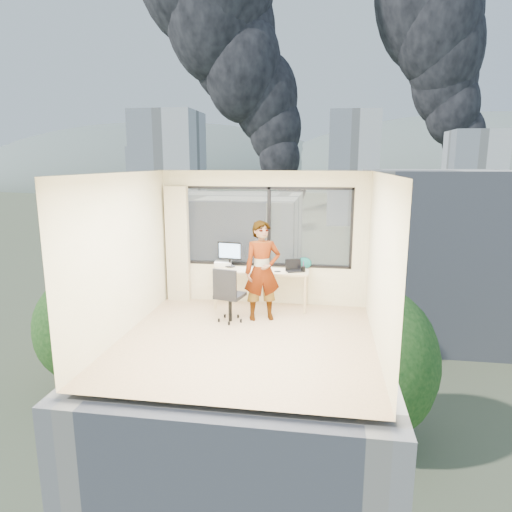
% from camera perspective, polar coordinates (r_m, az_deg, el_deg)
% --- Properties ---
extents(floor, '(4.00, 4.00, 0.01)m').
position_cam_1_polar(floor, '(7.21, -1.25, -10.62)').
color(floor, tan).
rests_on(floor, ground).
extents(ceiling, '(4.00, 4.00, 0.01)m').
position_cam_1_polar(ceiling, '(6.66, -1.35, 10.51)').
color(ceiling, white).
rests_on(ceiling, ground).
extents(wall_front, '(4.00, 0.01, 2.60)m').
position_cam_1_polar(wall_front, '(4.93, -5.41, -5.42)').
color(wall_front, beige).
rests_on(wall_front, ground).
extents(wall_left, '(0.01, 4.00, 2.60)m').
position_cam_1_polar(wall_left, '(7.43, -16.66, 0.05)').
color(wall_left, beige).
rests_on(wall_left, ground).
extents(wall_right, '(0.01, 4.00, 2.60)m').
position_cam_1_polar(wall_right, '(6.77, 15.62, -1.02)').
color(wall_right, beige).
rests_on(wall_right, ground).
extents(window_wall, '(3.30, 0.16, 1.55)m').
position_cam_1_polar(window_wall, '(8.72, 1.34, 3.74)').
color(window_wall, black).
rests_on(window_wall, ground).
extents(curtain, '(0.45, 0.14, 2.30)m').
position_cam_1_polar(curtain, '(9.06, -9.94, 1.48)').
color(curtain, beige).
rests_on(curtain, floor).
extents(desk, '(1.80, 0.60, 0.75)m').
position_cam_1_polar(desk, '(8.64, 0.68, -4.14)').
color(desk, tan).
rests_on(desk, floor).
extents(chair, '(0.61, 0.61, 1.00)m').
position_cam_1_polar(chair, '(7.86, -3.33, -4.82)').
color(chair, black).
rests_on(chair, floor).
extents(person, '(0.75, 0.61, 1.77)m').
position_cam_1_polar(person, '(7.87, 0.80, -1.90)').
color(person, '#2D2D33').
rests_on(person, floor).
extents(monitor, '(0.51, 0.19, 0.50)m').
position_cam_1_polar(monitor, '(8.73, -3.34, 0.23)').
color(monitor, black).
rests_on(monitor, desk).
extents(game_console, '(0.37, 0.32, 0.08)m').
position_cam_1_polar(game_console, '(8.89, -4.22, -0.94)').
color(game_console, white).
rests_on(game_console, desk).
extents(laptop, '(0.40, 0.41, 0.20)m').
position_cam_1_polar(laptop, '(8.40, 4.96, -1.30)').
color(laptop, black).
rests_on(laptop, desk).
extents(cellphone, '(0.13, 0.08, 0.01)m').
position_cam_1_polar(cellphone, '(8.38, 2.75, -1.96)').
color(cellphone, black).
rests_on(cellphone, desk).
extents(pen_cup, '(0.08, 0.08, 0.10)m').
position_cam_1_polar(pen_cup, '(8.41, 6.04, -1.66)').
color(pen_cup, black).
rests_on(pen_cup, desk).
extents(handbag, '(0.32, 0.23, 0.22)m').
position_cam_1_polar(handbag, '(8.64, 6.14, -0.88)').
color(handbag, '#0D4E4C').
rests_on(handbag, desk).
extents(exterior_ground, '(400.00, 400.00, 0.04)m').
position_cam_1_polar(exterior_ground, '(127.67, 8.28, 4.24)').
color(exterior_ground, '#515B3D').
rests_on(exterior_ground, ground).
extents(near_bldg_a, '(16.00, 12.00, 14.00)m').
position_cam_1_polar(near_bldg_a, '(39.18, -6.49, -2.59)').
color(near_bldg_a, '#EBE7C5').
rests_on(near_bldg_a, exterior_ground).
extents(near_bldg_b, '(14.00, 13.00, 16.00)m').
position_cam_1_polar(near_bldg_b, '(46.68, 22.09, 0.21)').
color(near_bldg_b, white).
rests_on(near_bldg_b, exterior_ground).
extents(far_tower_a, '(14.00, 14.00, 28.00)m').
position_cam_1_polar(far_tower_a, '(107.84, -10.92, 10.23)').
color(far_tower_a, silver).
rests_on(far_tower_a, exterior_ground).
extents(far_tower_b, '(13.00, 13.00, 30.00)m').
position_cam_1_polar(far_tower_b, '(126.75, 12.17, 10.86)').
color(far_tower_b, silver).
rests_on(far_tower_b, exterior_ground).
extents(far_tower_c, '(15.00, 15.00, 26.00)m').
position_cam_1_polar(far_tower_c, '(153.01, 25.87, 9.33)').
color(far_tower_c, silver).
rests_on(far_tower_c, exterior_ground).
extents(far_tower_d, '(16.00, 14.00, 22.00)m').
position_cam_1_polar(far_tower_d, '(168.18, -12.66, 9.67)').
color(far_tower_d, silver).
rests_on(far_tower_d, exterior_ground).
extents(hill_a, '(288.00, 216.00, 90.00)m').
position_cam_1_polar(hill_a, '(348.72, -11.62, 8.92)').
color(hill_a, slate).
rests_on(hill_a, exterior_ground).
extents(hill_b, '(300.00, 220.00, 96.00)m').
position_cam_1_polar(hill_b, '(341.59, 25.93, 7.92)').
color(hill_b, slate).
rests_on(hill_b, exterior_ground).
extents(tree_a, '(7.00, 7.00, 8.00)m').
position_cam_1_polar(tree_a, '(35.68, -20.96, -9.87)').
color(tree_a, '#174316').
rests_on(tree_a, exterior_ground).
extents(tree_b, '(7.60, 7.60, 9.00)m').
position_cam_1_polar(tree_b, '(27.59, 14.27, -14.87)').
color(tree_b, '#174316').
rests_on(tree_b, exterior_ground).
extents(smoke_plume_a, '(40.00, 24.00, 90.00)m').
position_cam_1_polar(smoke_plume_a, '(161.08, 5.13, 24.87)').
color(smoke_plume_a, black).
rests_on(smoke_plume_a, exterior_ground).
extents(smoke_plume_b, '(30.00, 18.00, 70.00)m').
position_cam_1_polar(smoke_plume_b, '(186.16, 27.03, 18.16)').
color(smoke_plume_b, black).
rests_on(smoke_plume_b, exterior_ground).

